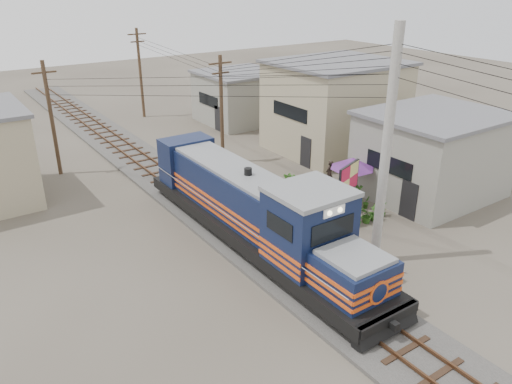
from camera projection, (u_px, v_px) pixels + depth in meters
ground at (305, 281)px, 20.37m from camera, size 120.00×120.00×0.00m
ballast at (191, 197)px, 27.90m from camera, size 3.60×70.00×0.16m
track at (191, 194)px, 27.83m from camera, size 1.15×70.00×0.12m
locomotive at (256, 211)px, 22.38m from camera, size 2.95×16.04×3.97m
utility_pole_main at (386, 153)px, 19.81m from camera, size 0.40×0.40×10.00m
wooden_pole_mid at (221, 108)px, 31.82m from camera, size 1.60×0.24×7.00m
wooden_pole_far at (140, 72)px, 42.46m from camera, size 1.60×0.24×7.50m
wooden_pole_left at (51, 117)px, 29.92m from camera, size 1.60×0.24×7.00m
power_lines at (195, 65)px, 23.70m from camera, size 9.65×19.00×3.30m
shophouse_front at (432, 154)px, 27.66m from camera, size 7.35×6.30×4.70m
shophouse_mid at (335, 106)px, 34.69m from camera, size 8.40×7.35×6.20m
shophouse_back at (240, 97)px, 41.87m from camera, size 6.30×6.30×4.20m
billboard at (349, 180)px, 24.53m from camera, size 1.89×0.79×3.05m
market_umbrella at (352, 163)px, 26.47m from camera, size 3.00×3.00×2.62m
vendor at (329, 174)px, 29.17m from camera, size 0.67×0.53×1.62m
plant_nursery at (349, 210)px, 25.64m from camera, size 3.13×3.11×1.01m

